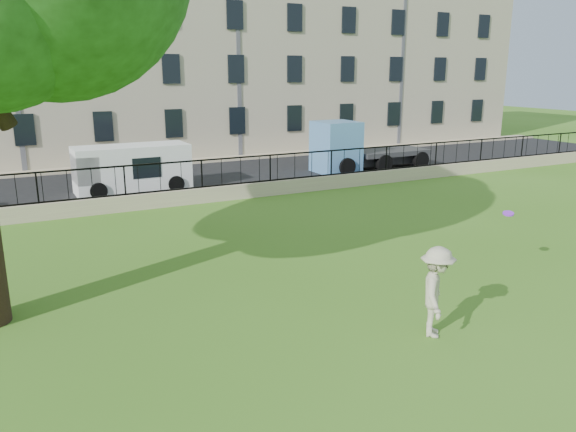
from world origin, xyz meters
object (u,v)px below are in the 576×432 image
frisbee (508,213)px  blue_truck (370,145)px  man (436,292)px  white_van (132,169)px

frisbee → blue_truck: size_ratio=0.04×
man → blue_truck: (10.11, 16.62, 0.39)m
man → frisbee: man is taller
blue_truck → frisbee: bearing=-113.3°
white_van → blue_truck: size_ratio=0.77×
frisbee → white_van: white_van is taller
man → white_van: (-2.35, 16.62, 0.09)m
white_van → blue_truck: bearing=-0.9°
man → white_van: 16.79m
man → white_van: white_van is taller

